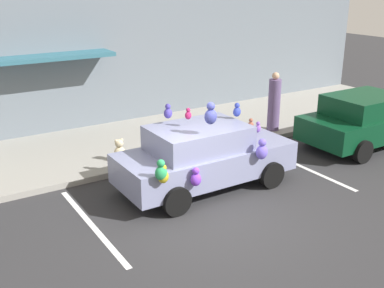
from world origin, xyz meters
The scene contains 9 objects.
ground_plane centered at (0.00, 0.00, 0.00)m, with size 60.00×60.00×0.00m, color #2D2D30.
sidewalk centered at (0.00, 5.00, 0.07)m, with size 24.00×4.00×0.15m, color gray.
storefront_building centered at (-0.01, 7.14, 3.19)m, with size 24.00×1.25×6.40m.
parking_stripe_front centered at (3.67, 1.00, 0.00)m, with size 0.12×3.60×0.01m, color silver.
parking_stripe_rear centered at (-2.17, 1.00, 0.00)m, with size 0.12×3.60×0.01m, color silver.
plush_covered_car centered at (0.76, 1.31, 0.80)m, with size 4.20×2.05×2.26m.
parked_sedan_behind centered at (6.46, 1.28, 0.79)m, with size 4.15×2.05×1.54m.
teddy_bear_on_sidewalk centered at (-0.37, 3.63, 0.43)m, with size 0.32×0.26×0.60m.
pedestrian_walking_past centered at (4.84, 3.50, 1.00)m, with size 0.38×0.38×1.84m.
Camera 1 is at (-4.93, -7.21, 4.72)m, focal length 44.05 mm.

